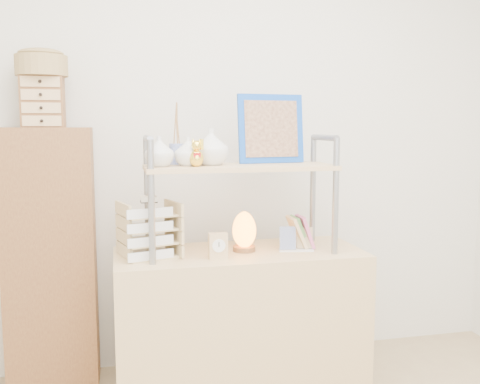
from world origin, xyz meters
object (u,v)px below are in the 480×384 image
Objects in this scene: cabinet at (51,259)px; salt_lamp at (244,231)px; desk at (240,325)px; letter_tray at (149,233)px.

cabinet reaches higher than salt_lamp.
cabinet is at bearing 158.07° from desk.
cabinet is 1.03m from salt_lamp.
cabinet is at bearing 142.33° from letter_tray.
letter_tray is at bearing -36.82° from cabinet.
cabinet is 6.93× the size of salt_lamp.
desk is 0.47m from salt_lamp.
cabinet is 4.73× the size of letter_tray.
desk is at bearing -172.37° from salt_lamp.
salt_lamp is at bearing 1.01° from letter_tray.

